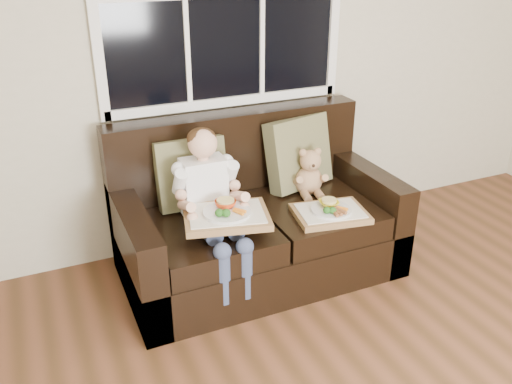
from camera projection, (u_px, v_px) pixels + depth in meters
name	position (u px, v px, depth m)	size (l,w,h in m)	color
loveseat	(255.00, 224.00, 3.45)	(1.70, 0.92, 0.96)	black
pillow_left	(191.00, 173.00, 3.30)	(0.43, 0.21, 0.44)	olive
pillow_right	(299.00, 153.00, 3.56)	(0.50, 0.32, 0.48)	olive
child	(210.00, 194.00, 3.09)	(0.37, 0.59, 0.85)	white
teddy_bear	(310.00, 175.00, 3.48)	(0.21, 0.26, 0.32)	tan
tray_left	(226.00, 215.00, 2.99)	(0.54, 0.46, 0.11)	olive
tray_right	(330.00, 212.00, 3.23)	(0.47, 0.39, 0.10)	olive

